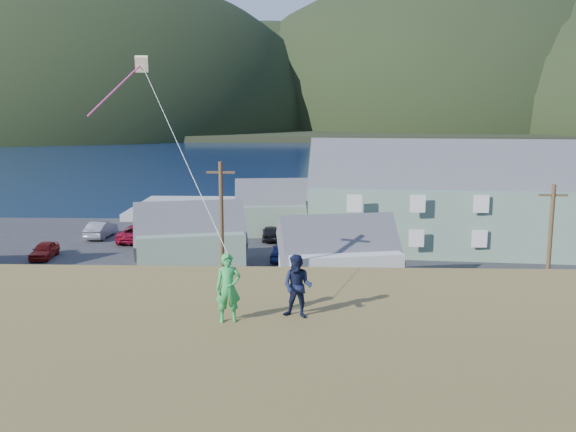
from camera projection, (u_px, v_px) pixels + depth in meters
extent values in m
plane|color=#0A1638|center=(282.00, 334.00, 35.98)|extent=(900.00, 900.00, 0.00)
cube|color=#4C3D19|center=(280.00, 347.00, 34.01)|extent=(110.00, 8.00, 0.10)
cube|color=#28282B|center=(291.00, 260.00, 52.70)|extent=(72.00, 36.00, 0.12)
cube|color=gray|center=(246.00, 209.00, 75.47)|extent=(26.00, 14.00, 0.90)
cube|color=black|center=(308.00, 123.00, 360.46)|extent=(900.00, 320.00, 2.00)
ellipsoid|color=black|center=(48.00, 126.00, 295.62)|extent=(260.00, 234.00, 143.00)
ellipsoid|color=black|center=(269.00, 123.00, 331.47)|extent=(200.00, 180.00, 100.00)
ellipsoid|color=black|center=(449.00, 124.00, 318.48)|extent=(230.00, 207.00, 142.60)
cube|color=slate|center=(501.00, 218.00, 55.49)|extent=(33.42, 12.28, 5.61)
cube|color=#47474C|center=(504.00, 169.00, 54.73)|extent=(33.90, 12.12, 9.15)
cube|color=gray|center=(190.00, 248.00, 50.39)|extent=(9.12, 7.13, 2.87)
cube|color=#47474C|center=(190.00, 221.00, 50.01)|extent=(9.57, 7.11, 5.25)
cube|color=beige|center=(339.00, 269.00, 43.74)|extent=(8.39, 6.73, 2.99)
cube|color=#47474C|center=(339.00, 237.00, 43.35)|extent=(8.87, 6.75, 5.25)
cube|color=slate|center=(285.00, 217.00, 63.49)|extent=(9.83, 6.65, 2.94)
cube|color=#47474C|center=(285.00, 194.00, 63.08)|extent=(10.32, 6.69, 5.50)
cylinder|color=#47331E|center=(222.00, 244.00, 36.73)|extent=(0.24, 0.24, 9.45)
cylinder|color=#47331E|center=(549.00, 257.00, 36.19)|extent=(0.24, 0.24, 8.25)
imported|color=#B1B1B1|center=(216.00, 232.00, 59.99)|extent=(2.37, 4.95, 1.39)
imported|color=gray|center=(101.00, 229.00, 60.99)|extent=(1.90, 4.86, 1.58)
imported|color=maroon|center=(139.00, 233.00, 59.38)|extent=(3.21, 5.84, 1.55)
imported|color=maroon|center=(44.00, 250.00, 52.95)|extent=(1.79, 3.98, 1.33)
imported|color=#32507F|center=(345.00, 234.00, 58.93)|extent=(1.96, 4.58, 1.47)
imported|color=white|center=(171.00, 247.00, 53.82)|extent=(2.97, 5.37, 1.42)
imported|color=black|center=(271.00, 233.00, 59.82)|extent=(1.92, 4.20, 1.40)
imported|color=navy|center=(283.00, 251.00, 52.45)|extent=(2.01, 4.42, 1.47)
imported|color=green|center=(228.00, 288.00, 16.67)|extent=(0.73, 0.56, 1.82)
imported|color=#131934|center=(298.00, 286.00, 17.01)|extent=(0.98, 0.86, 1.71)
cube|color=#FAE3BE|center=(142.00, 64.00, 23.09)|extent=(0.52, 0.50, 0.60)
cylinder|color=#F4408D|center=(116.00, 89.00, 22.04)|extent=(0.06, 0.06, 3.31)
cylinder|color=white|center=(177.00, 143.00, 19.80)|extent=(0.02, 0.02, 9.95)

